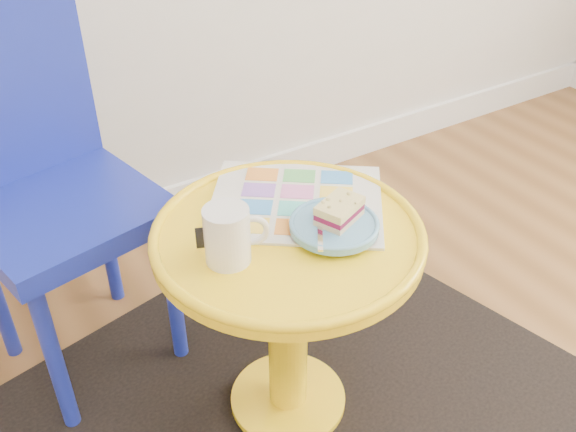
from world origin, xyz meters
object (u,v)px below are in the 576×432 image
mug (228,234)px  plate (334,226)px  side_table (288,287)px  chair (44,178)px  newspaper (296,201)px

mug → plate: size_ratio=0.67×
side_table → chair: chair is taller
newspaper → plate: size_ratio=2.04×
newspaper → plate: (0.00, -0.13, 0.02)m
plate → chair: bearing=129.3°
chair → plate: (0.44, -0.54, 0.02)m
mug → plate: mug is taller
side_table → plate: 0.19m
side_table → mug: bearing=-173.9°
side_table → newspaper: 0.19m
newspaper → plate: bearing=-51.7°
newspaper → mug: bearing=-119.0°
side_table → mug: size_ratio=4.61×
side_table → mug: mug is taller
side_table → newspaper: (0.07, 0.08, 0.15)m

